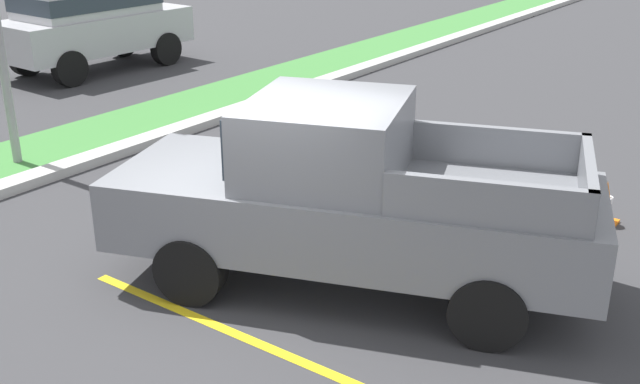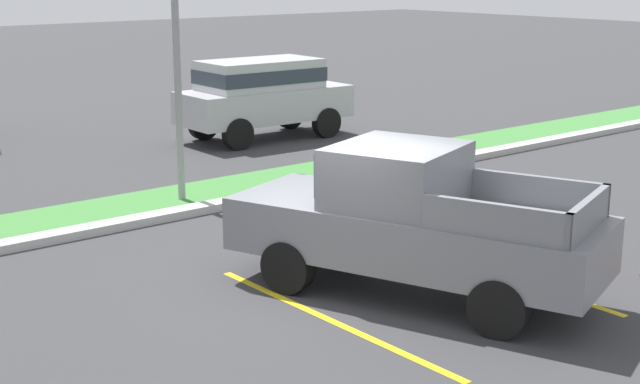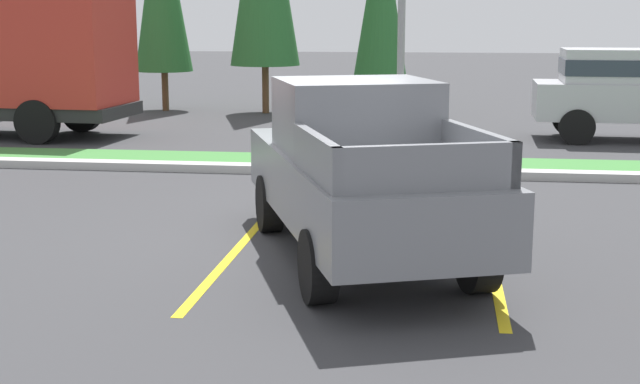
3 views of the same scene
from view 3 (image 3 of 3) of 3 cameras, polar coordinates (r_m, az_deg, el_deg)
The scene contains 7 objects.
ground_plane at distance 11.34m, azimuth -1.09°, elevation -3.28°, with size 120.00×120.00×0.00m, color #38383A.
parking_line_near at distance 10.91m, azimuth -5.55°, elevation -3.90°, with size 0.12×4.80×0.01m, color yellow.
parking_line_far at distance 10.64m, azimuth 10.97°, elevation -4.43°, with size 0.12×4.80×0.01m, color yellow.
curb_strip at distance 16.17m, azimuth 1.63°, elevation 1.39°, with size 56.00×0.40×0.15m, color #B2B2AD.
grass_median at distance 17.26m, azimuth 2.02°, elevation 1.86°, with size 56.00×1.80×0.06m, color #42843D.
pickup_truck_main at distance 10.48m, azimuth 2.59°, elevation 1.33°, with size 3.56×5.55×2.10m.
suv_distant at distance 21.65m, azimuth 19.56°, elevation 6.36°, with size 4.66×2.09×2.10m.
Camera 3 is at (1.70, -10.84, 2.85)m, focal length 49.88 mm.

